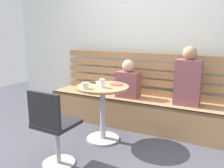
% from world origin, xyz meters
% --- Properties ---
extents(ground, '(8.00, 8.00, 0.00)m').
position_xyz_m(ground, '(0.00, 0.00, 0.00)').
color(ground, '#42424C').
extents(back_wall, '(5.20, 0.10, 2.90)m').
position_xyz_m(back_wall, '(0.00, 1.64, 1.45)').
color(back_wall, silver).
rests_on(back_wall, ground).
extents(booth_bench, '(2.70, 0.52, 0.44)m').
position_xyz_m(booth_bench, '(0.00, 1.20, 0.22)').
color(booth_bench, '#A87C51').
rests_on(booth_bench, ground).
extents(booth_backrest, '(2.65, 0.04, 0.66)m').
position_xyz_m(booth_backrest, '(0.00, 1.44, 0.78)').
color(booth_backrest, '#9A7249').
rests_on(booth_backrest, booth_bench).
extents(cafe_table, '(0.68, 0.68, 0.74)m').
position_xyz_m(cafe_table, '(-0.15, 0.54, 0.52)').
color(cafe_table, '#ADADB2').
rests_on(cafe_table, ground).
extents(white_chair, '(0.41, 0.41, 0.85)m').
position_xyz_m(white_chair, '(-0.29, -0.28, 0.46)').
color(white_chair, '#ADADB2').
rests_on(white_chair, ground).
extents(person_adult, '(0.34, 0.22, 0.80)m').
position_xyz_m(person_adult, '(0.80, 1.21, 0.80)').
color(person_adult, brown).
rests_on(person_adult, booth_bench).
extents(person_child_left, '(0.34, 0.22, 0.57)m').
position_xyz_m(person_child_left, '(-0.08, 1.20, 0.69)').
color(person_child_left, brown).
rests_on(person_child_left, booth_bench).
extents(cup_water_clear, '(0.07, 0.07, 0.11)m').
position_xyz_m(cup_water_clear, '(-0.11, 0.46, 0.80)').
color(cup_water_clear, white).
rests_on(cup_water_clear, cafe_table).
extents(cup_glass_short, '(0.08, 0.08, 0.08)m').
position_xyz_m(cup_glass_short, '(-0.26, 0.31, 0.78)').
color(cup_glass_short, silver).
rests_on(cup_glass_short, cafe_table).
extents(cup_espresso_small, '(0.06, 0.06, 0.05)m').
position_xyz_m(cup_espresso_small, '(-0.20, 0.51, 0.77)').
color(cup_espresso_small, silver).
rests_on(cup_espresso_small, cafe_table).
extents(plate_small, '(0.17, 0.17, 0.01)m').
position_xyz_m(plate_small, '(-0.02, 0.69, 0.75)').
color(plate_small, '#DB4C42').
rests_on(plate_small, cafe_table).
extents(phone_on_table, '(0.15, 0.10, 0.01)m').
position_xyz_m(phone_on_table, '(-0.33, 0.65, 0.74)').
color(phone_on_table, black).
rests_on(phone_on_table, cafe_table).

